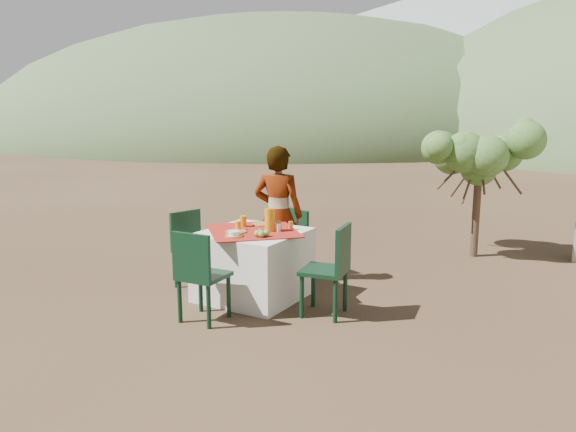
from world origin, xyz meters
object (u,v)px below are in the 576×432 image
object	(u,v)px
table	(253,264)
chair_left	(191,245)
chair_far	(292,239)
person	(278,215)
chair_right	(332,266)
shrub_tree	(484,162)
juice_pitcher	(270,220)
chair_near	(199,272)

from	to	relation	value
table	chair_left	xyz separation A→B (m)	(-0.84, -0.05, 0.12)
chair_far	person	size ratio (longest dim) A/B	0.50
chair_left	chair_right	xyz separation A→B (m)	(1.83, -0.03, 0.03)
shrub_tree	person	bearing A→B (deg)	-127.15
table	chair_left	size ratio (longest dim) A/B	1.46
table	person	world-z (taller)	person
table	juice_pitcher	xyz separation A→B (m)	(0.18, 0.06, 0.51)
chair_far	chair_near	xyz separation A→B (m)	(0.03, -1.85, 0.05)
chair_near	person	world-z (taller)	person
chair_left	person	world-z (taller)	person
chair_near	chair_right	size ratio (longest dim) A/B	0.98
table	chair_near	world-z (taller)	chair_near
juice_pitcher	shrub_tree	bearing A→B (deg)	62.07
person	chair_far	bearing A→B (deg)	-102.93
chair_far	shrub_tree	distance (m)	2.95
chair_far	chair_near	distance (m)	1.85
person	chair_left	bearing A→B (deg)	29.53
person	juice_pitcher	distance (m)	0.64
person	chair_near	bearing A→B (deg)	78.98
juice_pitcher	table	bearing A→B (deg)	-162.48
chair_near	person	distance (m)	1.57
chair_far	shrub_tree	size ratio (longest dim) A/B	0.49
table	chair_far	size ratio (longest dim) A/B	1.57
chair_near	chair_right	xyz separation A→B (m)	(1.03, 0.82, 0.01)
table	chair_left	bearing A→B (deg)	-176.78
chair_far	shrub_tree	bearing A→B (deg)	70.14
shrub_tree	juice_pitcher	xyz separation A→B (m)	(-1.60, -3.02, -0.45)
chair_left	shrub_tree	world-z (taller)	shrub_tree
person	juice_pitcher	size ratio (longest dim) A/B	6.63
table	chair_right	world-z (taller)	chair_right
chair_right	shrub_tree	bearing A→B (deg)	157.28
chair_right	person	bearing A→B (deg)	-132.76
chair_right	chair_left	bearing A→B (deg)	-99.70
chair_near	chair_left	distance (m)	1.17
chair_near	chair_far	bearing A→B (deg)	-92.09
chair_left	person	distance (m)	1.08
chair_left	chair_right	bearing A→B (deg)	-75.71
chair_near	chair_left	world-z (taller)	chair_near
chair_left	juice_pitcher	distance (m)	1.10
chair_near	juice_pitcher	bearing A→B (deg)	-105.68
chair_far	person	bearing A→B (deg)	-69.63
chair_near	juice_pitcher	size ratio (longest dim) A/B	3.71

